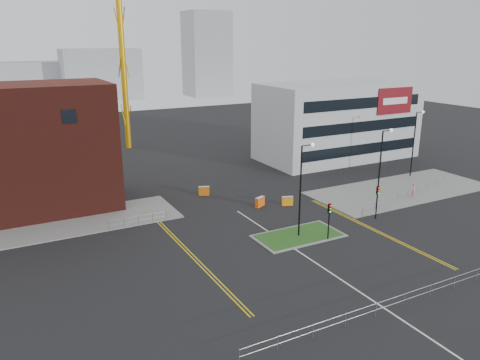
{
  "coord_description": "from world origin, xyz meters",
  "views": [
    {
      "loc": [
        -22.88,
        -26.52,
        18.27
      ],
      "look_at": [
        -1.89,
        12.86,
        5.0
      ],
      "focal_mm": 35.0,
      "sensor_mm": 36.0,
      "label": 1
    }
  ],
  "objects": [
    {
      "name": "island_kerb",
      "position": [
        2.0,
        8.0,
        0.04
      ],
      "size": [
        8.6,
        4.6,
        0.08
      ],
      "primitive_type": "cube",
      "color": "slate",
      "rests_on": "ground"
    },
    {
      "name": "streetlamp_island",
      "position": [
        2.22,
        8.0,
        5.41
      ],
      "size": [
        1.46,
        0.36,
        9.18
      ],
      "color": "black",
      "rests_on": "ground"
    },
    {
      "name": "railing_right",
      "position": [
        20.5,
        11.5,
        0.78
      ],
      "size": [
        19.05,
        5.05,
        1.1
      ],
      "color": "gray",
      "rests_on": "ground"
    },
    {
      "name": "pavement_right",
      "position": [
        22.0,
        14.0,
        0.06
      ],
      "size": [
        24.0,
        10.0,
        0.12
      ],
      "primitive_type": "cube",
      "color": "slate",
      "rests_on": "ground"
    },
    {
      "name": "yellow_left_b",
      "position": [
        -8.7,
        10.0,
        0.01
      ],
      "size": [
        0.12,
        24.0,
        0.01
      ],
      "primitive_type": "cube",
      "color": "gold",
      "rests_on": "ground"
    },
    {
      "name": "streetlamp_right_far",
      "position": [
        28.22,
        18.0,
        5.41
      ],
      "size": [
        1.46,
        0.36,
        9.18
      ],
      "color": "black",
      "rests_on": "ground"
    },
    {
      "name": "barrier_right",
      "position": [
        6.0,
        16.0,
        0.58
      ],
      "size": [
        1.33,
        0.86,
        1.07
      ],
      "color": "orange",
      "rests_on": "ground"
    },
    {
      "name": "barrier_left",
      "position": [
        -1.0,
        24.0,
        0.6
      ],
      "size": [
        1.38,
        0.92,
        1.11
      ],
      "color": "#C55F0A",
      "rests_on": "ground"
    },
    {
      "name": "traffic_light_right",
      "position": [
        12.0,
        7.98,
        2.57
      ],
      "size": [
        0.28,
        0.33,
        3.65
      ],
      "color": "black",
      "rests_on": "ground"
    },
    {
      "name": "skyline_d",
      "position": [
        -8.0,
        140.0,
        6.0
      ],
      "size": [
        30.0,
        12.0,
        12.0
      ],
      "primitive_type": "cube",
      "color": "gray",
      "rests_on": "ground"
    },
    {
      "name": "skyline_c",
      "position": [
        45.0,
        125.0,
        14.0
      ],
      "size": [
        14.0,
        12.0,
        28.0
      ],
      "primitive_type": "cube",
      "color": "gray",
      "rests_on": "ground"
    },
    {
      "name": "centre_line",
      "position": [
        0.0,
        2.0,
        0.01
      ],
      "size": [
        0.15,
        30.0,
        0.01
      ],
      "primitive_type": "cube",
      "color": "silver",
      "rests_on": "ground"
    },
    {
      "name": "traffic_light_island",
      "position": [
        4.0,
        5.98,
        2.57
      ],
      "size": [
        0.28,
        0.33,
        3.65
      ],
      "color": "black",
      "rests_on": "ground"
    },
    {
      "name": "ground",
      "position": [
        0.0,
        0.0,
        0.0
      ],
      "size": [
        200.0,
        200.0,
        0.0
      ],
      "primitive_type": "plane",
      "color": "black",
      "rests_on": "ground"
    },
    {
      "name": "yellow_left_a",
      "position": [
        -9.0,
        10.0,
        0.01
      ],
      "size": [
        0.12,
        24.0,
        0.01
      ],
      "primitive_type": "cube",
      "color": "gold",
      "rests_on": "ground"
    },
    {
      "name": "streetlamp_right_near",
      "position": [
        14.22,
        10.0,
        5.41
      ],
      "size": [
        1.46,
        0.36,
        9.18
      ],
      "color": "black",
      "rests_on": "ground"
    },
    {
      "name": "yellow_right_a",
      "position": [
        9.5,
        6.0,
        0.01
      ],
      "size": [
        0.12,
        20.0,
        0.01
      ],
      "primitive_type": "cube",
      "color": "gold",
      "rests_on": "ground"
    },
    {
      "name": "skyline_b",
      "position": [
        10.0,
        130.0,
        8.0
      ],
      "size": [
        24.0,
        12.0,
        16.0
      ],
      "primitive_type": "cube",
      "color": "gray",
      "rests_on": "ground"
    },
    {
      "name": "office_block",
      "position": [
        26.01,
        31.97,
        6.0
      ],
      "size": [
        25.0,
        12.2,
        12.0
      ],
      "color": "#B8BBBD",
      "rests_on": "ground"
    },
    {
      "name": "barrier_mid",
      "position": [
        3.0,
        17.17,
        0.61
      ],
      "size": [
        1.4,
        0.96,
        1.13
      ],
      "color": "#FF620E",
      "rests_on": "ground"
    },
    {
      "name": "railing_left",
      "position": [
        -11.0,
        18.0,
        0.74
      ],
      "size": [
        6.05,
        0.05,
        1.1
      ],
      "color": "gray",
      "rests_on": "ground"
    },
    {
      "name": "pavement_left",
      "position": [
        -20.0,
        22.0,
        0.06
      ],
      "size": [
        28.0,
        8.0,
        0.12
      ],
      "primitive_type": "cube",
      "color": "slate",
      "rests_on": "ground"
    },
    {
      "name": "grass_island",
      "position": [
        2.0,
        8.0,
        0.06
      ],
      "size": [
        8.0,
        4.0,
        0.12
      ],
      "primitive_type": "cube",
      "color": "#20521B",
      "rests_on": "ground"
    },
    {
      "name": "pedestrian",
      "position": [
        20.98,
        11.05,
        0.93
      ],
      "size": [
        0.81,
        0.76,
        1.86
      ],
      "primitive_type": "imported",
      "rotation": [
        0.0,
        0.0,
        0.62
      ],
      "color": "#C8818C",
      "rests_on": "ground"
    },
    {
      "name": "railing_front",
      "position": [
        0.0,
        -6.0,
        0.78
      ],
      "size": [
        24.05,
        0.05,
        1.1
      ],
      "color": "gray",
      "rests_on": "ground"
    },
    {
      "name": "yellow_right_b",
      "position": [
        9.8,
        6.0,
        0.01
      ],
      "size": [
        0.12,
        20.0,
        0.01
      ],
      "primitive_type": "cube",
      "color": "gold",
      "rests_on": "ground"
    }
  ]
}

